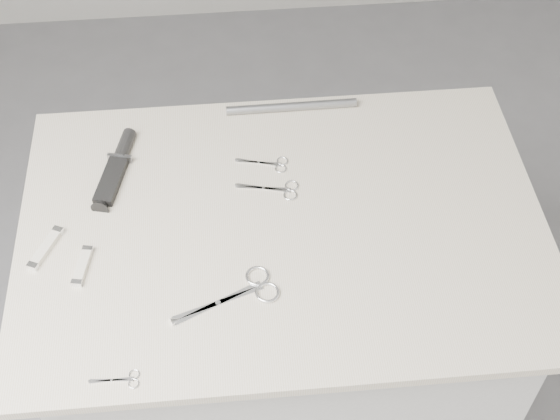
{
  "coord_description": "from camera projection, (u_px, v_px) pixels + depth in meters",
  "views": [
    {
      "loc": [
        -0.09,
        -0.94,
        2.06
      ],
      "look_at": [
        -0.0,
        0.03,
        0.92
      ],
      "focal_mm": 50.0,
      "sensor_mm": 36.0,
      "label": 1
    }
  ],
  "objects": [
    {
      "name": "large_shears",
      "position": [
        247.0,
        291.0,
        1.37
      ],
      "size": [
        0.19,
        0.12,
        0.01
      ],
      "rotation": [
        0.0,
        0.0,
        0.38
      ],
      "color": "white",
      "rests_on": "display_board"
    },
    {
      "name": "sheathed_knife",
      "position": [
        118.0,
        164.0,
        1.57
      ],
      "size": [
        0.08,
        0.2,
        0.03
      ],
      "rotation": [
        0.0,
        0.0,
        1.33
      ],
      "color": "black",
      "rests_on": "display_board"
    },
    {
      "name": "embroidery_scissors_a",
      "position": [
        279.0,
        189.0,
        1.53
      ],
      "size": [
        0.12,
        0.06,
        0.0
      ],
      "rotation": [
        0.0,
        0.0,
        -0.21
      ],
      "color": "white",
      "rests_on": "display_board"
    },
    {
      "name": "display_board",
      "position": [
        283.0,
        226.0,
        1.48
      ],
      "size": [
        1.0,
        0.7,
        0.02
      ],
      "primitive_type": "cube",
      "color": "beige",
      "rests_on": "plinth"
    },
    {
      "name": "tiny_scissors",
      "position": [
        122.0,
        380.0,
        1.26
      ],
      "size": [
        0.08,
        0.04,
        0.0
      ],
      "rotation": [
        0.0,
        0.0,
        -0.03
      ],
      "color": "white",
      "rests_on": "display_board"
    },
    {
      "name": "metal_rail",
      "position": [
        292.0,
        107.0,
        1.68
      ],
      "size": [
        0.28,
        0.02,
        0.02
      ],
      "primitive_type": "cylinder",
      "rotation": [
        0.0,
        1.57,
        0.01
      ],
      "color": "gray",
      "rests_on": "display_board"
    },
    {
      "name": "pocket_knife_a",
      "position": [
        46.0,
        248.0,
        1.43
      ],
      "size": [
        0.06,
        0.1,
        0.01
      ],
      "rotation": [
        0.0,
        0.0,
        1.13
      ],
      "color": "silver",
      "rests_on": "display_board"
    },
    {
      "name": "embroidery_scissors_b",
      "position": [
        271.0,
        164.0,
        1.58
      ],
      "size": [
        0.11,
        0.05,
        0.0
      ],
      "rotation": [
        0.0,
        0.0,
        -0.24
      ],
      "color": "white",
      "rests_on": "display_board"
    },
    {
      "name": "plinth",
      "position": [
        282.0,
        350.0,
        1.83
      ],
      "size": [
        0.9,
        0.6,
        0.9
      ],
      "primitive_type": "cube",
      "color": "silver",
      "rests_on": "ground"
    },
    {
      "name": "pocket_knife_b",
      "position": [
        82.0,
        266.0,
        1.4
      ],
      "size": [
        0.03,
        0.09,
        0.01
      ],
      "rotation": [
        0.0,
        0.0,
        1.38
      ],
      "color": "silver",
      "rests_on": "display_board"
    }
  ]
}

